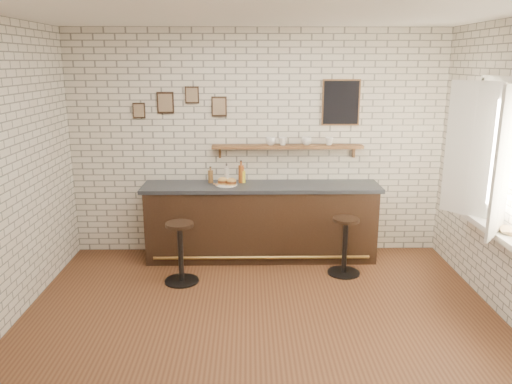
% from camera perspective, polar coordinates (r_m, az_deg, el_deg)
% --- Properties ---
extents(ground, '(5.00, 5.00, 0.00)m').
position_cam_1_polar(ground, '(5.30, 0.54, -14.36)').
color(ground, brown).
rests_on(ground, ground).
extents(bar_counter, '(3.10, 0.65, 1.01)m').
position_cam_1_polar(bar_counter, '(6.66, 0.59, -3.38)').
color(bar_counter, black).
rests_on(bar_counter, ground).
extents(sandwich_plate, '(0.28, 0.28, 0.01)m').
position_cam_1_polar(sandwich_plate, '(6.50, -3.42, 0.83)').
color(sandwich_plate, white).
rests_on(sandwich_plate, bar_counter).
extents(ciabatta_sandwich, '(0.26, 0.18, 0.08)m').
position_cam_1_polar(ciabatta_sandwich, '(6.49, -3.33, 1.24)').
color(ciabatta_sandwich, '#DBAA5A').
rests_on(ciabatta_sandwich, sandwich_plate).
extents(potato_chips, '(0.27, 0.19, 0.00)m').
position_cam_1_polar(potato_chips, '(6.50, -3.54, 0.88)').
color(potato_chips, '#D6954B').
rests_on(potato_chips, sandwich_plate).
extents(bitters_bottle_brown, '(0.07, 0.07, 0.22)m').
position_cam_1_polar(bitters_bottle_brown, '(6.64, -5.21, 1.81)').
color(bitters_bottle_brown, brown).
rests_on(bitters_bottle_brown, bar_counter).
extents(bitters_bottle_white, '(0.06, 0.06, 0.25)m').
position_cam_1_polar(bitters_bottle_white, '(6.62, -3.37, 1.92)').
color(bitters_bottle_white, beige).
rests_on(bitters_bottle_white, bar_counter).
extents(bitters_bottle_amber, '(0.07, 0.07, 0.30)m').
position_cam_1_polar(bitters_bottle_amber, '(6.61, -1.71, 2.11)').
color(bitters_bottle_amber, '#914417').
rests_on(bitters_bottle_amber, bar_counter).
extents(condiment_bottle_yellow, '(0.06, 0.06, 0.20)m').
position_cam_1_polar(condiment_bottle_yellow, '(6.62, -1.48, 1.80)').
color(condiment_bottle_yellow, gold).
rests_on(condiment_bottle_yellow, bar_counter).
extents(bar_stool_left, '(0.41, 0.41, 0.74)m').
position_cam_1_polar(bar_stool_left, '(6.02, -8.62, -6.63)').
color(bar_stool_left, black).
rests_on(bar_stool_left, ground).
extents(bar_stool_right, '(0.40, 0.40, 0.73)m').
position_cam_1_polar(bar_stool_right, '(6.28, 10.13, -5.88)').
color(bar_stool_right, black).
rests_on(bar_stool_right, ground).
extents(wall_shelf, '(2.00, 0.18, 0.18)m').
position_cam_1_polar(wall_shelf, '(6.64, 3.62, 5.18)').
color(wall_shelf, brown).
rests_on(wall_shelf, ground).
extents(shelf_cup_a, '(0.16, 0.16, 0.10)m').
position_cam_1_polar(shelf_cup_a, '(6.61, 1.70, 5.82)').
color(shelf_cup_a, white).
rests_on(shelf_cup_a, wall_shelf).
extents(shelf_cup_b, '(0.15, 0.15, 0.10)m').
position_cam_1_polar(shelf_cup_b, '(6.62, 3.08, 5.81)').
color(shelf_cup_b, white).
rests_on(shelf_cup_b, wall_shelf).
extents(shelf_cup_c, '(0.18, 0.18, 0.11)m').
position_cam_1_polar(shelf_cup_c, '(6.65, 5.80, 5.81)').
color(shelf_cup_c, white).
rests_on(shelf_cup_c, wall_shelf).
extents(shelf_cup_d, '(0.14, 0.14, 0.10)m').
position_cam_1_polar(shelf_cup_d, '(6.69, 8.37, 5.76)').
color(shelf_cup_d, white).
rests_on(shelf_cup_d, wall_shelf).
extents(back_wall_decor, '(2.96, 0.02, 0.56)m').
position_cam_1_polar(back_wall_decor, '(6.64, 2.13, 10.14)').
color(back_wall_decor, black).
rests_on(back_wall_decor, ground).
extents(window_sill, '(0.20, 1.35, 0.06)m').
position_cam_1_polar(window_sill, '(5.78, 25.04, -3.54)').
color(window_sill, white).
rests_on(window_sill, ground).
extents(casement_window, '(0.40, 1.30, 1.56)m').
position_cam_1_polar(casement_window, '(5.59, 25.47, 3.77)').
color(casement_window, white).
rests_on(casement_window, ground).
extents(book_lower, '(0.23, 0.28, 0.02)m').
position_cam_1_polar(book_lower, '(5.51, 26.22, -4.09)').
color(book_lower, tan).
rests_on(book_lower, window_sill).
extents(book_upper, '(0.25, 0.28, 0.02)m').
position_cam_1_polar(book_upper, '(5.53, 26.09, -3.78)').
color(book_upper, tan).
rests_on(book_upper, book_lower).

